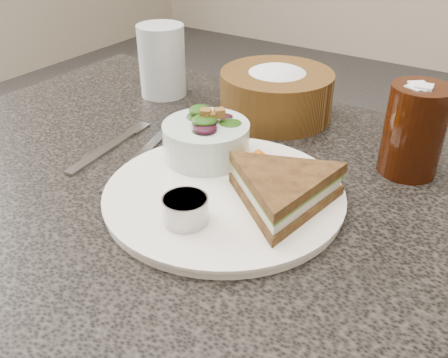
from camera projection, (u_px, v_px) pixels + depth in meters
dinner_plate at (224, 195)px, 0.63m from camera, size 0.30×0.30×0.01m
sandwich at (282, 190)px, 0.58m from camera, size 0.24×0.24×0.04m
salad_bowl at (206, 135)px, 0.68m from camera, size 0.14×0.14×0.07m
dressing_ramekin at (185, 210)px, 0.56m from camera, size 0.06×0.06×0.03m
orange_wedge at (258, 159)px, 0.66m from camera, size 0.08×0.08×0.03m
fork at (106, 149)px, 0.74m from camera, size 0.03×0.16×0.00m
knife at (144, 153)px, 0.73m from camera, size 0.08×0.23×0.00m
bread_basket at (276, 87)px, 0.82m from camera, size 0.22×0.22×0.11m
cola_glass at (415, 126)px, 0.66m from camera, size 0.10×0.10×0.14m
water_glass at (162, 61)px, 0.90m from camera, size 0.11×0.11×0.13m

